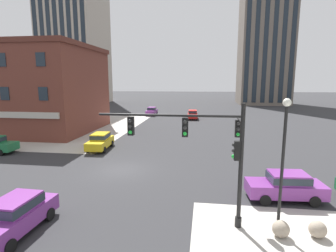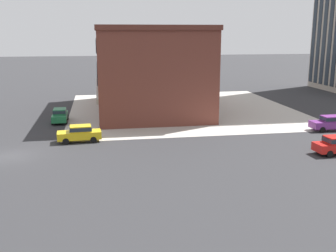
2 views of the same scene
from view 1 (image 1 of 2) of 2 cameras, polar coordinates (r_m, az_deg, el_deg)
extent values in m
plane|color=#2D2D30|center=(21.77, -10.02, -9.28)|extent=(320.00, 320.00, 0.00)
cube|color=#B7B2A8|center=(48.12, -25.66, 0.32)|extent=(32.00, 32.00, 0.02)
cylinder|color=black|center=(14.12, 14.82, -19.28)|extent=(0.32, 0.32, 0.50)
cylinder|color=black|center=(13.03, 15.35, -8.59)|extent=(0.20, 0.20, 6.01)
cylinder|color=black|center=(12.49, 0.13, 2.30)|extent=(6.83, 0.12, 0.12)
cylinder|color=black|center=(13.43, 15.26, 1.19)|extent=(0.11, 1.80, 0.11)
cube|color=black|center=(12.49, 3.71, -0.27)|extent=(0.28, 0.28, 0.90)
sphere|color=#282828|center=(12.29, 3.67, 0.89)|extent=(0.18, 0.18, 0.18)
sphere|color=#282828|center=(12.33, 3.66, -0.39)|extent=(0.18, 0.18, 0.18)
sphere|color=green|center=(12.39, 3.64, -1.67)|extent=(0.18, 0.18, 0.18)
cube|color=black|center=(12.94, -7.97, 0.01)|extent=(0.28, 0.28, 0.90)
sphere|color=#282828|center=(12.75, -8.19, 1.13)|extent=(0.18, 0.18, 0.18)
sphere|color=#282828|center=(12.79, -8.16, -0.11)|extent=(0.18, 0.18, 0.18)
sphere|color=green|center=(12.84, -8.13, -1.34)|extent=(0.18, 0.18, 0.18)
cube|color=black|center=(12.78, 14.62, -5.16)|extent=(0.28, 0.28, 0.90)
sphere|color=#282828|center=(12.69, 13.95, -3.92)|extent=(0.18, 0.18, 0.18)
sphere|color=#282828|center=(12.76, 13.90, -5.15)|extent=(0.18, 0.18, 0.18)
sphere|color=green|center=(12.83, 13.85, -6.36)|extent=(0.18, 0.18, 0.18)
cube|color=black|center=(14.30, 14.76, -0.53)|extent=(0.28, 0.28, 0.90)
sphere|color=#282828|center=(14.09, 14.88, 0.48)|extent=(0.18, 0.18, 0.18)
sphere|color=#282828|center=(14.14, 14.83, -0.64)|extent=(0.18, 0.18, 0.18)
sphere|color=green|center=(14.19, 14.79, -1.75)|extent=(0.18, 0.18, 0.18)
sphere|color=gray|center=(13.88, 23.08, -19.67)|extent=(0.77, 0.77, 0.77)
sphere|color=gray|center=(14.54, 29.47, -18.78)|extent=(0.77, 0.77, 0.77)
cylinder|color=black|center=(13.19, 23.26, -9.05)|extent=(0.14, 0.14, 5.91)
sphere|color=white|center=(12.58, 24.21, 4.64)|extent=(0.36, 0.36, 0.36)
cube|color=#7A3389|center=(17.60, 23.79, -12.20)|extent=(4.52, 2.08, 0.76)
cube|color=#7A3389|center=(17.42, 24.42, -10.09)|extent=(2.22, 1.65, 0.60)
cube|color=#232D38|center=(17.42, 24.42, -10.09)|extent=(2.31, 1.69, 0.40)
cylinder|color=black|center=(16.59, 20.15, -14.74)|extent=(0.65, 0.27, 0.64)
cylinder|color=black|center=(18.07, 18.62, -12.60)|extent=(0.65, 0.27, 0.64)
cylinder|color=black|center=(17.55, 28.97, -14.01)|extent=(0.65, 0.27, 0.64)
cylinder|color=black|center=(18.96, 26.79, -12.09)|extent=(0.65, 0.27, 0.64)
cube|color=red|center=(49.62, 5.30, 2.31)|extent=(1.97, 4.48, 0.76)
cube|color=red|center=(49.39, 5.31, 3.07)|extent=(1.60, 2.18, 0.60)
cube|color=#232D38|center=(49.39, 5.31, 3.07)|extent=(1.64, 2.27, 0.40)
cylinder|color=black|center=(51.03, 4.35, 2.09)|extent=(0.25, 0.65, 0.64)
cylinder|color=black|center=(51.04, 6.23, 2.07)|extent=(0.25, 0.65, 0.64)
cylinder|color=black|center=(48.33, 4.31, 1.67)|extent=(0.25, 0.65, 0.64)
cylinder|color=black|center=(48.33, 6.29, 1.64)|extent=(0.25, 0.65, 0.64)
cube|color=#7A3389|center=(54.99, -3.52, 3.05)|extent=(1.76, 4.40, 0.76)
cube|color=#7A3389|center=(55.06, -3.49, 3.77)|extent=(1.50, 2.11, 0.60)
cube|color=#232D38|center=(55.06, -3.49, 3.77)|extent=(1.53, 2.20, 0.40)
cylinder|color=black|center=(53.54, -2.92, 2.47)|extent=(0.22, 0.64, 0.64)
cylinder|color=black|center=(53.88, -4.67, 2.49)|extent=(0.22, 0.64, 0.64)
cylinder|color=black|center=(56.21, -2.40, 2.81)|extent=(0.22, 0.64, 0.64)
cylinder|color=black|center=(56.53, -4.07, 2.83)|extent=(0.22, 0.64, 0.64)
cube|color=#7A3389|center=(14.78, -30.09, -16.99)|extent=(1.90, 4.45, 0.76)
cube|color=#7A3389|center=(14.61, -29.94, -14.36)|extent=(1.56, 2.16, 0.60)
cube|color=#232D38|center=(14.61, -29.94, -14.36)|extent=(1.60, 2.25, 0.40)
cylinder|color=black|center=(13.56, -30.94, -21.37)|extent=(0.24, 0.65, 0.64)
cylinder|color=black|center=(15.44, -24.11, -16.91)|extent=(0.24, 0.65, 0.64)
cylinder|color=black|center=(16.37, -29.18, -15.75)|extent=(0.24, 0.65, 0.64)
cube|color=gold|center=(28.32, -14.37, -3.53)|extent=(2.05, 4.51, 0.76)
cube|color=gold|center=(28.31, -14.33, -2.12)|extent=(1.63, 2.21, 0.60)
cube|color=#232D38|center=(28.31, -14.33, -2.12)|extent=(1.67, 2.30, 0.40)
cylinder|color=black|center=(26.89, -13.55, -5.02)|extent=(0.26, 0.65, 0.64)
cylinder|color=black|center=(27.44, -16.89, -4.88)|extent=(0.26, 0.65, 0.64)
cylinder|color=black|center=(29.43, -11.96, -3.70)|extent=(0.26, 0.65, 0.64)
cylinder|color=black|center=(29.93, -15.05, -3.60)|extent=(0.26, 0.65, 0.64)
cylinder|color=black|center=(31.09, -30.45, -4.12)|extent=(0.64, 0.23, 0.64)
cylinder|color=black|center=(29.83, -32.38, -4.84)|extent=(0.64, 0.23, 0.64)
cube|color=brown|center=(44.16, -30.57, 6.50)|extent=(23.65, 14.24, 11.20)
cube|color=#562B22|center=(44.37, -31.24, 14.10)|extent=(24.13, 14.53, 0.60)
cube|color=#1E2833|center=(35.62, -31.67, 5.96)|extent=(1.10, 0.08, 1.50)
cube|color=#1E2833|center=(32.83, -25.24, 6.28)|extent=(1.10, 0.08, 1.50)
cube|color=#1E2833|center=(35.67, -32.21, 11.94)|extent=(1.10, 0.08, 1.50)
cube|color=#1E2833|center=(32.88, -25.72, 12.77)|extent=(1.10, 0.08, 1.50)
cube|color=#70665B|center=(88.85, 20.27, 19.70)|extent=(14.26, 14.03, 46.76)
cube|color=#1E2833|center=(81.01, 17.01, 20.91)|extent=(1.20, 0.10, 44.89)
cube|color=#1E2833|center=(81.39, 18.77, 20.77)|extent=(1.20, 0.10, 44.89)
cube|color=#1E2833|center=(81.83, 20.52, 20.61)|extent=(1.20, 0.10, 44.89)
cube|color=#1E2833|center=(82.33, 22.24, 20.44)|extent=(1.20, 0.10, 44.89)
cube|color=#1E2833|center=(82.91, 23.94, 20.25)|extent=(1.20, 0.10, 44.89)
cube|color=#1E2833|center=(83.54, 25.60, 20.05)|extent=(1.20, 0.10, 44.89)
cube|color=#B2A899|center=(91.42, -19.45, 21.05)|extent=(15.85, 18.86, 51.77)
cube|color=#1E2833|center=(86.75, -26.88, 21.23)|extent=(1.20, 0.10, 49.70)
cube|color=#1E2833|center=(85.70, -25.71, 21.47)|extent=(1.20, 0.10, 49.70)
cube|color=#1E2833|center=(84.68, -24.51, 21.71)|extent=(1.20, 0.10, 49.70)
cube|color=#1E2833|center=(83.70, -23.27, 21.95)|extent=(1.20, 0.10, 49.70)
cube|color=#1E2833|center=(82.76, -22.00, 22.17)|extent=(1.20, 0.10, 49.70)
cube|color=#1E2833|center=(81.85, -20.70, 22.40)|extent=(1.20, 0.10, 49.70)
cube|color=#1E2833|center=(80.98, -19.37, 22.62)|extent=(1.20, 0.10, 49.70)
cube|color=#1E2833|center=(80.15, -18.00, 22.83)|extent=(1.20, 0.10, 49.70)
camera|label=2|loc=(41.44, 56.95, 10.87)|focal=43.39mm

